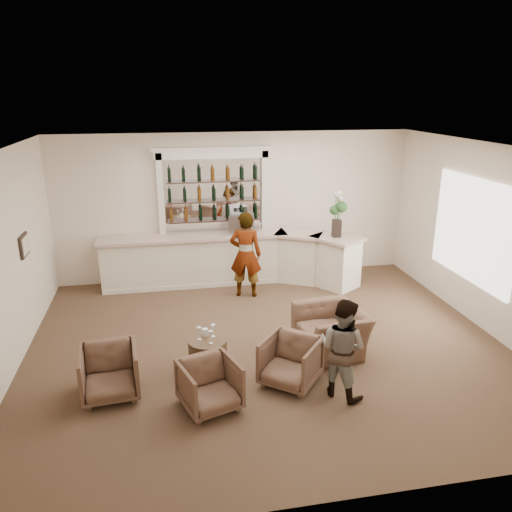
{
  "coord_description": "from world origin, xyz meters",
  "views": [
    {
      "loc": [
        -1.61,
        -7.47,
        4.13
      ],
      "look_at": [
        -0.02,
        0.9,
        1.31
      ],
      "focal_mm": 35.0,
      "sensor_mm": 36.0,
      "label": 1
    }
  ],
  "objects_px": {
    "espresso_machine": "(242,224)",
    "flower_vase": "(337,211)",
    "guest": "(342,348)",
    "armchair_center": "(210,385)",
    "bar_counter": "(232,259)",
    "sommelier": "(246,255)",
    "armchair_right": "(290,361)",
    "armchair_left": "(109,372)",
    "armchair_far": "(331,331)",
    "cocktail_table": "(208,354)"
  },
  "relations": [
    {
      "from": "espresso_machine",
      "to": "flower_vase",
      "type": "height_order",
      "value": "flower_vase"
    },
    {
      "from": "guest",
      "to": "armchair_center",
      "type": "bearing_deg",
      "value": 49.36
    },
    {
      "from": "bar_counter",
      "to": "guest",
      "type": "height_order",
      "value": "guest"
    },
    {
      "from": "guest",
      "to": "armchair_center",
      "type": "relative_size",
      "value": 1.94
    },
    {
      "from": "sommelier",
      "to": "armchair_right",
      "type": "relative_size",
      "value": 2.31
    },
    {
      "from": "bar_counter",
      "to": "armchair_center",
      "type": "xyz_separation_m",
      "value": [
        -0.97,
        -4.58,
        -0.23
      ]
    },
    {
      "from": "flower_vase",
      "to": "armchair_center",
      "type": "bearing_deg",
      "value": -128.48
    },
    {
      "from": "armchair_left",
      "to": "armchair_far",
      "type": "distance_m",
      "value": 3.55
    },
    {
      "from": "armchair_right",
      "to": "armchair_far",
      "type": "xyz_separation_m",
      "value": [
        0.9,
        0.82,
        0.01
      ]
    },
    {
      "from": "bar_counter",
      "to": "sommelier",
      "type": "bearing_deg",
      "value": -77.04
    },
    {
      "from": "cocktail_table",
      "to": "sommelier",
      "type": "xyz_separation_m",
      "value": [
        1.08,
        2.81,
        0.66
      ]
    },
    {
      "from": "cocktail_table",
      "to": "armchair_left",
      "type": "relative_size",
      "value": 0.75
    },
    {
      "from": "bar_counter",
      "to": "flower_vase",
      "type": "height_order",
      "value": "flower_vase"
    },
    {
      "from": "sommelier",
      "to": "armchair_right",
      "type": "height_order",
      "value": "sommelier"
    },
    {
      "from": "armchair_left",
      "to": "armchair_center",
      "type": "bearing_deg",
      "value": -27.66
    },
    {
      "from": "cocktail_table",
      "to": "sommelier",
      "type": "relative_size",
      "value": 0.33
    },
    {
      "from": "armchair_far",
      "to": "armchair_left",
      "type": "bearing_deg",
      "value": -86.81
    },
    {
      "from": "armchair_far",
      "to": "cocktail_table",
      "type": "bearing_deg",
      "value": -92.13
    },
    {
      "from": "armchair_center",
      "to": "flower_vase",
      "type": "height_order",
      "value": "flower_vase"
    },
    {
      "from": "sommelier",
      "to": "armchair_right",
      "type": "distance_m",
      "value": 3.49
    },
    {
      "from": "sommelier",
      "to": "flower_vase",
      "type": "distance_m",
      "value": 2.18
    },
    {
      "from": "bar_counter",
      "to": "guest",
      "type": "distance_m",
      "value": 4.69
    },
    {
      "from": "armchair_far",
      "to": "bar_counter",
      "type": "bearing_deg",
      "value": -168.38
    },
    {
      "from": "bar_counter",
      "to": "armchair_left",
      "type": "relative_size",
      "value": 7.05
    },
    {
      "from": "bar_counter",
      "to": "armchair_right",
      "type": "relative_size",
      "value": 7.27
    },
    {
      "from": "bar_counter",
      "to": "armchair_right",
      "type": "xyz_separation_m",
      "value": [
        0.26,
        -4.2,
        -0.22
      ]
    },
    {
      "from": "armchair_center",
      "to": "guest",
      "type": "bearing_deg",
      "value": -19.24
    },
    {
      "from": "armchair_center",
      "to": "flower_vase",
      "type": "relative_size",
      "value": 0.75
    },
    {
      "from": "bar_counter",
      "to": "guest",
      "type": "relative_size",
      "value": 3.91
    },
    {
      "from": "cocktail_table",
      "to": "armchair_right",
      "type": "xyz_separation_m",
      "value": [
        1.16,
        -0.63,
        0.11
      ]
    },
    {
      "from": "guest",
      "to": "armchair_far",
      "type": "bearing_deg",
      "value": -52.11
    },
    {
      "from": "sommelier",
      "to": "flower_vase",
      "type": "height_order",
      "value": "flower_vase"
    },
    {
      "from": "armchair_left",
      "to": "guest",
      "type": "bearing_deg",
      "value": -15.81
    },
    {
      "from": "armchair_left",
      "to": "armchair_right",
      "type": "xyz_separation_m",
      "value": [
        2.59,
        -0.17,
        -0.01
      ]
    },
    {
      "from": "bar_counter",
      "to": "flower_vase",
      "type": "bearing_deg",
      "value": -15.2
    },
    {
      "from": "armchair_right",
      "to": "armchair_far",
      "type": "distance_m",
      "value": 1.22
    },
    {
      "from": "cocktail_table",
      "to": "espresso_machine",
      "type": "xyz_separation_m",
      "value": [
        1.12,
        3.59,
        1.11
      ]
    },
    {
      "from": "armchair_left",
      "to": "armchair_far",
      "type": "bearing_deg",
      "value": 4.79
    },
    {
      "from": "flower_vase",
      "to": "armchair_right",
      "type": "bearing_deg",
      "value": -118.26
    },
    {
      "from": "armchair_left",
      "to": "armchair_far",
      "type": "xyz_separation_m",
      "value": [
        3.49,
        0.64,
        0.0
      ]
    },
    {
      "from": "sommelier",
      "to": "armchair_left",
      "type": "relative_size",
      "value": 2.24
    },
    {
      "from": "armchair_left",
      "to": "bar_counter",
      "type": "bearing_deg",
      "value": 54.27
    },
    {
      "from": "armchair_left",
      "to": "armchair_center",
      "type": "xyz_separation_m",
      "value": [
        1.36,
        -0.55,
        -0.03
      ]
    },
    {
      "from": "armchair_center",
      "to": "sommelier",
      "type": "bearing_deg",
      "value": 54.88
    },
    {
      "from": "armchair_left",
      "to": "armchair_right",
      "type": "bearing_deg",
      "value": -9.46
    },
    {
      "from": "armchair_right",
      "to": "flower_vase",
      "type": "relative_size",
      "value": 0.79
    },
    {
      "from": "armchair_far",
      "to": "sommelier",
      "type": "bearing_deg",
      "value": -166.74
    },
    {
      "from": "guest",
      "to": "flower_vase",
      "type": "bearing_deg",
      "value": -57.79
    },
    {
      "from": "armchair_center",
      "to": "armchair_far",
      "type": "distance_m",
      "value": 2.44
    },
    {
      "from": "bar_counter",
      "to": "flower_vase",
      "type": "xyz_separation_m",
      "value": [
        2.19,
        -0.6,
        1.13
      ]
    }
  ]
}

